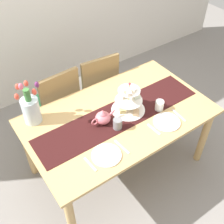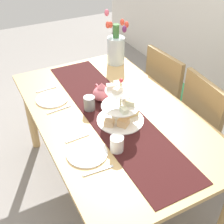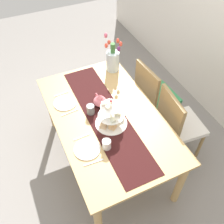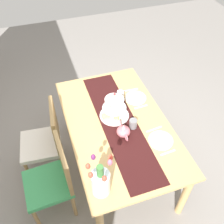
% 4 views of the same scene
% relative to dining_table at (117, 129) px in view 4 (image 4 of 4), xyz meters
% --- Properties ---
extents(ground_plane, '(8.00, 8.00, 0.00)m').
position_rel_dining_table_xyz_m(ground_plane, '(0.00, 0.00, -0.63)').
color(ground_plane, gray).
extents(dining_table, '(1.63, 0.98, 0.73)m').
position_rel_dining_table_xyz_m(dining_table, '(0.00, 0.00, 0.00)').
color(dining_table, tan).
rests_on(dining_table, ground_plane).
extents(chair_left, '(0.44, 0.44, 0.91)m').
position_rel_dining_table_xyz_m(chair_left, '(-0.27, 0.72, -0.13)').
color(chair_left, olive).
rests_on(chair_left, ground_plane).
extents(chair_right, '(0.46, 0.46, 0.91)m').
position_rel_dining_table_xyz_m(chair_right, '(0.21, 0.72, -0.13)').
color(chair_right, olive).
rests_on(chair_right, ground_plane).
extents(table_runner, '(1.54, 0.35, 0.00)m').
position_rel_dining_table_xyz_m(table_runner, '(0.00, -0.01, 0.10)').
color(table_runner, black).
rests_on(table_runner, dining_table).
extents(tiered_cake_stand, '(0.30, 0.30, 0.30)m').
position_rel_dining_table_xyz_m(tiered_cake_stand, '(0.11, 0.00, 0.19)').
color(tiered_cake_stand, beige).
rests_on(tiered_cake_stand, table_runner).
extents(teapot, '(0.24, 0.13, 0.14)m').
position_rel_dining_table_xyz_m(teapot, '(-0.16, 0.00, 0.16)').
color(teapot, '#D66B75').
rests_on(teapot, table_runner).
extents(tulip_vase, '(0.22, 0.20, 0.46)m').
position_rel_dining_table_xyz_m(tulip_vase, '(-0.64, 0.36, 0.24)').
color(tulip_vase, silver).
rests_on(tulip_vase, dining_table).
extents(dinner_plate_left, '(0.23, 0.23, 0.01)m').
position_rel_dining_table_xyz_m(dinner_plate_left, '(-0.34, -0.31, 0.10)').
color(dinner_plate_left, white).
rests_on(dinner_plate_left, dining_table).
extents(fork_left, '(0.03, 0.15, 0.01)m').
position_rel_dining_table_xyz_m(fork_left, '(-0.48, -0.31, 0.10)').
color(fork_left, silver).
rests_on(fork_left, dining_table).
extents(knife_left, '(0.03, 0.17, 0.01)m').
position_rel_dining_table_xyz_m(knife_left, '(-0.19, -0.31, 0.10)').
color(knife_left, silver).
rests_on(knife_left, dining_table).
extents(dinner_plate_right, '(0.23, 0.23, 0.01)m').
position_rel_dining_table_xyz_m(dinner_plate_right, '(0.28, -0.31, 0.10)').
color(dinner_plate_right, white).
rests_on(dinner_plate_right, dining_table).
extents(fork_right, '(0.02, 0.15, 0.01)m').
position_rel_dining_table_xyz_m(fork_right, '(0.14, -0.31, 0.10)').
color(fork_right, silver).
rests_on(fork_right, dining_table).
extents(knife_right, '(0.02, 0.17, 0.01)m').
position_rel_dining_table_xyz_m(knife_right, '(0.43, -0.31, 0.10)').
color(knife_right, silver).
rests_on(knife_right, dining_table).
extents(mug_grey, '(0.08, 0.08, 0.09)m').
position_rel_dining_table_xyz_m(mug_grey, '(-0.10, -0.12, 0.15)').
color(mug_grey, slate).
rests_on(mug_grey, table_runner).
extents(mug_white_text, '(0.08, 0.08, 0.09)m').
position_rel_dining_table_xyz_m(mug_white_text, '(0.34, -0.15, 0.14)').
color(mug_white_text, white).
rests_on(mug_white_text, dining_table).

